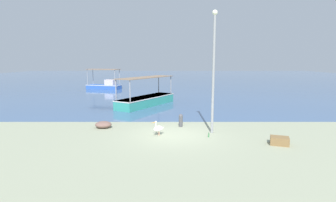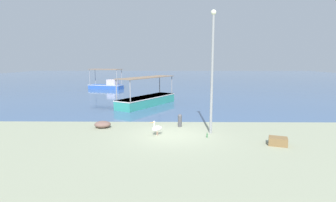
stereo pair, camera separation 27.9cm
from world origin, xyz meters
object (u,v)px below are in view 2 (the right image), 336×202
object	(u,v)px
fishing_boat_center	(147,99)
lamp_post	(212,67)
pelican	(157,128)
fishing_boat_far_left	(107,85)
mooring_bollard	(180,120)
net_pile	(103,124)
cargo_crate	(278,141)
glass_bottle	(207,135)

from	to	relation	value
fishing_boat_center	lamp_post	xyz separation A→B (m)	(4.35, -8.98, 3.08)
fishing_boat_center	pelican	distance (m)	9.56
fishing_boat_far_left	lamp_post	bearing A→B (deg)	-63.66
fishing_boat_far_left	pelican	bearing A→B (deg)	-70.24
fishing_boat_far_left	fishing_boat_center	world-z (taller)	fishing_boat_far_left
lamp_post	mooring_bollard	distance (m)	3.88
net_pile	mooring_bollard	bearing A→B (deg)	3.89
pelican	cargo_crate	world-z (taller)	pelican
fishing_boat_center	net_pile	size ratio (longest dim) A/B	6.93
net_pile	cargo_crate	size ratio (longest dim) A/B	1.16
net_pile	pelican	bearing A→B (deg)	-25.20
fishing_boat_far_left	mooring_bollard	world-z (taller)	fishing_boat_far_left
pelican	glass_bottle	bearing A→B (deg)	-7.94
lamp_post	fishing_boat_center	bearing A→B (deg)	115.86
mooring_bollard	net_pile	xyz separation A→B (m)	(-4.60, -0.31, -0.22)
pelican	net_pile	world-z (taller)	pelican
fishing_boat_far_left	pelican	distance (m)	24.86
fishing_boat_far_left	mooring_bollard	xyz separation A→B (m)	(9.70, -21.52, -0.18)
pelican	net_pile	bearing A→B (deg)	154.80
fishing_boat_center	lamp_post	distance (m)	10.44
fishing_boat_far_left	glass_bottle	distance (m)	26.21
fishing_boat_far_left	lamp_post	world-z (taller)	lamp_post
fishing_boat_center	lamp_post	size ratio (longest dim) A/B	1.02
lamp_post	mooring_bollard	xyz separation A→B (m)	(-1.65, 1.39, -3.22)
fishing_boat_center	cargo_crate	distance (m)	13.19
glass_bottle	mooring_bollard	bearing A→B (deg)	121.05
fishing_boat_far_left	net_pile	distance (m)	22.43
fishing_boat_center	cargo_crate	xyz separation A→B (m)	(7.21, -11.03, -0.37)
fishing_boat_far_left	cargo_crate	xyz separation A→B (m)	(14.21, -24.97, -0.41)
cargo_crate	lamp_post	bearing A→B (deg)	144.29
lamp_post	net_pile	xyz separation A→B (m)	(-6.25, 1.08, -3.44)
lamp_post	cargo_crate	xyz separation A→B (m)	(2.86, -2.06, -3.45)
glass_bottle	lamp_post	bearing A→B (deg)	70.21
mooring_bollard	glass_bottle	bearing A→B (deg)	-58.95
fishing_boat_center	glass_bottle	world-z (taller)	fishing_boat_center
glass_bottle	pelican	bearing A→B (deg)	172.06
cargo_crate	fishing_boat_center	bearing A→B (deg)	123.17
fishing_boat_far_left	cargo_crate	world-z (taller)	fishing_boat_far_left
lamp_post	fishing_boat_far_left	bearing A→B (deg)	116.34
lamp_post	mooring_bollard	size ratio (longest dim) A/B	8.40
fishing_boat_far_left	fishing_boat_center	xyz separation A→B (m)	(7.00, -13.94, -0.04)
net_pile	glass_bottle	world-z (taller)	net_pile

